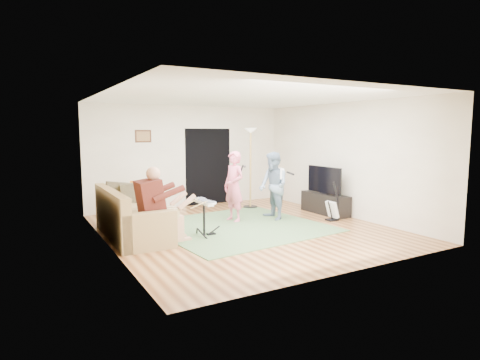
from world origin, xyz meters
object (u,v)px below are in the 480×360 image
at_px(guitarist, 273,186).
at_px(tv_cabinet, 325,204).
at_px(television, 324,180).
at_px(singer, 234,186).
at_px(torchiere_lamp, 251,153).
at_px(guitar_spare, 332,209).
at_px(dining_chair, 139,205).
at_px(sofa, 128,221).
at_px(drum_kit, 204,220).

relative_size(guitarist, tv_cabinet, 1.11).
bearing_deg(tv_cabinet, television, -180.00).
xyz_separation_m(tv_cabinet, television, (-0.05, -0.00, 0.60)).
xyz_separation_m(singer, torchiere_lamp, (1.17, 1.22, 0.65)).
bearing_deg(singer, guitar_spare, 50.73).
bearing_deg(singer, dining_chair, -137.05).
bearing_deg(guitar_spare, sofa, 169.44).
bearing_deg(sofa, dining_chair, 67.52).
relative_size(torchiere_lamp, tv_cabinet, 1.51).
xyz_separation_m(torchiere_lamp, television, (1.15, -1.60, -0.60)).
xyz_separation_m(singer, tv_cabinet, (2.36, -0.37, -0.54)).
height_order(drum_kit, guitar_spare, guitar_spare).
bearing_deg(tv_cabinet, singer, 171.07).
bearing_deg(dining_chair, singer, -24.60).
xyz_separation_m(sofa, tv_cabinet, (4.80, -0.14, -0.06)).
xyz_separation_m(singer, dining_chair, (-1.81, 1.30, -0.48)).
distance_m(singer, guitarist, 0.92).
relative_size(sofa, television, 2.05).
bearing_deg(sofa, singer, 5.32).
bearing_deg(television, singer, 170.88).
relative_size(torchiere_lamp, television, 1.86).
xyz_separation_m(dining_chair, tv_cabinet, (4.17, -1.67, -0.06)).
relative_size(sofa, torchiere_lamp, 1.10).
relative_size(torchiere_lamp, dining_chair, 2.40).
height_order(singer, guitarist, singer).
xyz_separation_m(sofa, drum_kit, (1.30, -0.65, 0.01)).
relative_size(singer, torchiere_lamp, 0.75).
height_order(sofa, torchiere_lamp, torchiere_lamp).
bearing_deg(guitar_spare, guitarist, 145.39).
height_order(singer, dining_chair, singer).
bearing_deg(torchiere_lamp, drum_kit, -137.63).
bearing_deg(dining_chair, drum_kit, -61.74).
bearing_deg(dining_chair, guitarist, -19.50).
distance_m(guitarist, dining_chair, 3.15).
bearing_deg(drum_kit, television, 8.34).
bearing_deg(guitar_spare, dining_chair, 148.17).
height_order(drum_kit, dining_chair, dining_chair).
xyz_separation_m(drum_kit, tv_cabinet, (3.50, 0.51, -0.07)).
relative_size(sofa, guitar_spare, 2.59).
distance_m(torchiere_lamp, television, 2.05).
bearing_deg(tv_cabinet, sofa, 178.28).
bearing_deg(singer, drum_kit, -63.65).
bearing_deg(television, dining_chair, 157.92).
relative_size(singer, television, 1.40).
relative_size(tv_cabinet, television, 1.24).
bearing_deg(torchiere_lamp, television, -54.33).
bearing_deg(guitarist, guitar_spare, 60.20).
height_order(torchiere_lamp, television, torchiere_lamp).
xyz_separation_m(drum_kit, dining_chair, (-0.67, 2.18, -0.00)).
distance_m(dining_chair, television, 4.48).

